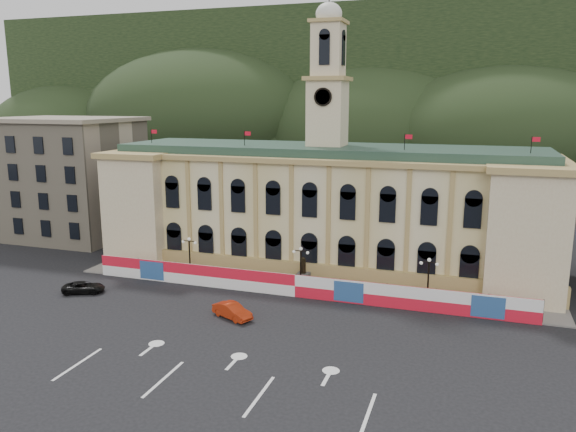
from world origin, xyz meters
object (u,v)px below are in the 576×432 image
(statue, at_px, (303,278))
(black_suv, at_px, (84,287))
(lamp_center, at_px, (301,265))
(red_sedan, at_px, (232,311))

(statue, relative_size, black_suv, 0.74)
(statue, height_order, black_suv, statue)
(lamp_center, bearing_deg, statue, 90.00)
(black_suv, bearing_deg, lamp_center, -93.37)
(lamp_center, xyz_separation_m, black_suv, (-22.91, -8.38, -2.44))
(red_sedan, distance_m, black_suv, 18.93)
(statue, relative_size, lamp_center, 0.72)
(statue, distance_m, red_sedan, 11.61)
(statue, relative_size, red_sedan, 0.78)
(lamp_center, relative_size, red_sedan, 1.08)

